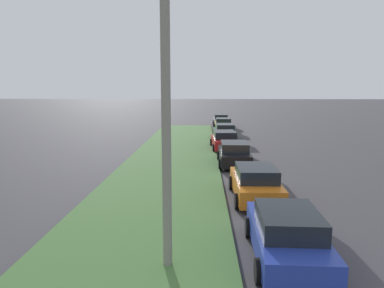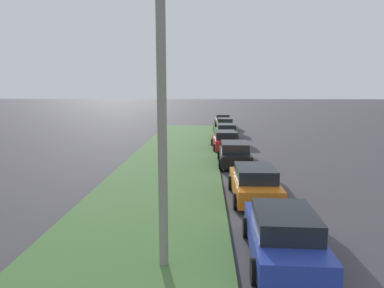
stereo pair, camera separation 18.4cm
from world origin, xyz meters
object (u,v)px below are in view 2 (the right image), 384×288
parked_car_green (226,132)px  streetlight (176,103)px  parked_car_orange (254,183)px  parked_car_black (234,154)px  parked_car_blue (283,235)px  parked_car_red (225,141)px  parked_car_yellow (225,125)px  parked_car_silver (223,120)px

parked_car_green → streetlight: 23.95m
parked_car_orange → parked_car_black: size_ratio=1.00×
parked_car_blue → parked_car_red: 17.58m
parked_car_yellow → parked_car_silver: same height
parked_car_black → parked_car_blue: bearing=-177.5°
streetlight → parked_car_green: bearing=-6.3°
parked_car_orange → parked_car_black: (6.66, 0.33, 0.00)m
parked_car_green → parked_car_yellow: size_ratio=1.00×
parked_car_orange → streetlight: (-5.93, 2.84, 3.67)m
parked_car_blue → parked_car_green: bearing=2.7°
parked_car_black → parked_car_red: (5.56, 0.29, 0.00)m
parked_car_orange → parked_car_black: 6.67m
parked_car_black → parked_car_silver: same height
parked_car_red → parked_car_silver: (17.33, -0.60, 0.00)m
parked_car_black → parked_car_red: 5.57m
parked_car_orange → parked_car_silver: bearing=-0.5°
parked_car_yellow → parked_car_silver: (5.68, -0.01, 0.00)m
parked_car_black → streetlight: 13.36m
parked_car_green → parked_car_silver: (11.96, -0.24, 0.00)m
parked_car_red → streetlight: streetlight is taller
parked_car_black → parked_car_yellow: same height
parked_car_orange → streetlight: streetlight is taller
parked_car_black → parked_car_red: same height
parked_car_green → parked_car_silver: same height
streetlight → parked_car_red: bearing=-7.0°
parked_car_blue → parked_car_silver: bearing=2.0°
parked_car_orange → parked_car_green: size_ratio=0.99×
parked_car_blue → parked_car_black: size_ratio=1.01×
parked_car_green → parked_car_yellow: bearing=-3.4°
parked_car_green → parked_car_red: bearing=174.9°
parked_car_red → parked_car_green: 5.38m
parked_car_red → parked_car_yellow: size_ratio=1.01×
parked_car_black → parked_car_yellow: bearing=-0.5°
parked_car_black → parked_car_orange: bearing=-176.6°
parked_car_black → parked_car_green: same height
parked_car_orange → parked_car_yellow: bearing=-0.5°
parked_car_black → parked_car_yellow: size_ratio=0.99×
parked_car_blue → parked_car_red: (17.56, 0.70, 0.00)m
parked_car_silver → parked_car_blue: bearing=-179.5°
parked_car_red → parked_car_green: bearing=-6.7°
parked_car_red → parked_car_blue: bearing=179.4°
parked_car_blue → streetlight: streetlight is taller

